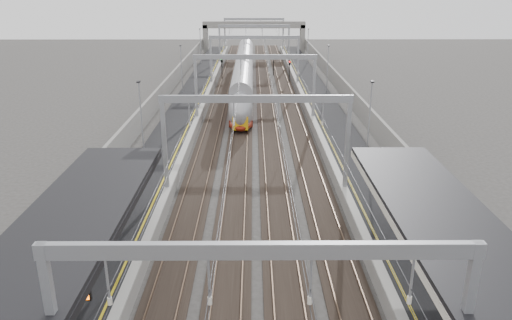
{
  "coord_description": "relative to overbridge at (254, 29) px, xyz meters",
  "views": [
    {
      "loc": [
        -0.19,
        -10.68,
        14.64
      ],
      "look_at": [
        0.0,
        22.39,
        2.88
      ],
      "focal_mm": 35.0,
      "sensor_mm": 36.0,
      "label": 1
    }
  ],
  "objects": [
    {
      "name": "canopy_left",
      "position": [
        -8.02,
        -97.01,
        -0.22
      ],
      "size": [
        4.4,
        30.0,
        4.24
      ],
      "color": "black",
      "rests_on": "platform_left"
    },
    {
      "name": "signal_red_far",
      "position": [
        5.4,
        -33.59,
        -2.89
      ],
      "size": [
        0.32,
        0.32,
        3.48
      ],
      "color": "black",
      "rests_on": "ground"
    },
    {
      "name": "canopy_right",
      "position": [
        8.03,
        -97.01,
        -0.22
      ],
      "size": [
        4.4,
        30.0,
        4.24
      ],
      "color": "black",
      "rests_on": "platform_right"
    },
    {
      "name": "platform_left",
      "position": [
        -8.0,
        -55.0,
        -4.81
      ],
      "size": [
        4.0,
        120.0,
        1.0
      ],
      "primitive_type": "cube",
      "color": "black",
      "rests_on": "ground"
    },
    {
      "name": "train",
      "position": [
        -1.5,
        -40.57,
        -3.34
      ],
      "size": [
        2.52,
        45.94,
        3.99
      ],
      "color": "maroon",
      "rests_on": "ground"
    },
    {
      "name": "signal_red_near",
      "position": [
        3.2,
        -27.11,
        -2.89
      ],
      "size": [
        0.32,
        0.32,
        3.48
      ],
      "color": "black",
      "rests_on": "ground"
    },
    {
      "name": "wall_left",
      "position": [
        -11.2,
        -55.0,
        -3.71
      ],
      "size": [
        0.3,
        120.0,
        3.2
      ],
      "primitive_type": "cube",
      "color": "gray",
      "rests_on": "ground"
    },
    {
      "name": "wall_right",
      "position": [
        11.2,
        -55.0,
        -3.71
      ],
      "size": [
        0.3,
        120.0,
        3.2
      ],
      "primitive_type": "cube",
      "color": "gray",
      "rests_on": "ground"
    },
    {
      "name": "overbridge",
      "position": [
        0.0,
        0.0,
        0.0
      ],
      "size": [
        22.0,
        2.2,
        6.9
      ],
      "color": "gray",
      "rests_on": "ground"
    },
    {
      "name": "platform_right",
      "position": [
        8.0,
        -55.0,
        -4.81
      ],
      "size": [
        4.0,
        120.0,
        1.0
      ],
      "primitive_type": "cube",
      "color": "black",
      "rests_on": "ground"
    },
    {
      "name": "tracks",
      "position": [
        0.0,
        -55.0,
        -5.26
      ],
      "size": [
        11.4,
        140.0,
        0.2
      ],
      "color": "black",
      "rests_on": "ground"
    },
    {
      "name": "overhead_line",
      "position": [
        0.0,
        -48.38,
        0.83
      ],
      "size": [
        13.0,
        140.0,
        6.6
      ],
      "color": "#919399",
      "rests_on": "platform_left"
    },
    {
      "name": "signal_green",
      "position": [
        -5.2,
        -30.76,
        -2.89
      ],
      "size": [
        0.32,
        0.32,
        3.48
      ],
      "color": "black",
      "rests_on": "ground"
    }
  ]
}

